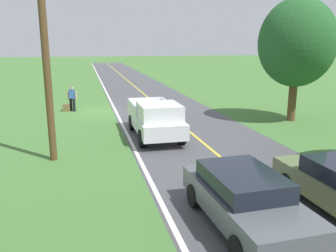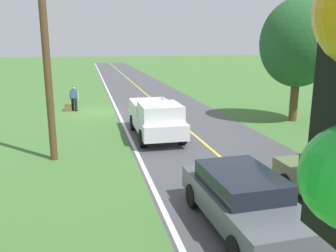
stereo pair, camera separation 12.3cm
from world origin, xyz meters
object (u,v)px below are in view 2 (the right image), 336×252
at_px(pickup_truck_passing, 157,118).
at_px(sedan_ahead_same_lane, 243,198).
at_px(suitcase_carried, 68,108).
at_px(tree_far_side_near, 299,43).
at_px(utility_pole_roadside, 47,69).
at_px(hitchhiker_walking, 74,97).

height_order(pickup_truck_passing, sedan_ahead_same_lane, pickup_truck_passing).
height_order(suitcase_carried, sedan_ahead_same_lane, sedan_ahead_same_lane).
bearing_deg(sedan_ahead_same_lane, suitcase_carried, -73.42).
distance_m(pickup_truck_passing, tree_far_side_near, 9.56).
bearing_deg(sedan_ahead_same_lane, utility_pole_roadside, -52.05).
xyz_separation_m(hitchhiker_walking, tree_far_side_near, (-12.80, 6.16, 3.55)).
bearing_deg(suitcase_carried, hitchhiker_walking, 100.86).
distance_m(suitcase_carried, sedan_ahead_same_lane, 17.61).
bearing_deg(utility_pole_roadside, tree_far_side_near, -162.26).
xyz_separation_m(suitcase_carried, sedan_ahead_same_lane, (-5.02, 16.87, 0.50)).
bearing_deg(sedan_ahead_same_lane, hitchhiker_walking, -74.80).
bearing_deg(pickup_truck_passing, sedan_ahead_same_lane, 92.97).
relative_size(pickup_truck_passing, sedan_ahead_same_lane, 1.21).
distance_m(hitchhiker_walking, tree_far_side_near, 14.64).
height_order(pickup_truck_passing, utility_pole_roadside, utility_pole_roadside).
bearing_deg(hitchhiker_walking, suitcase_carried, 9.04).
distance_m(hitchhiker_walking, sedan_ahead_same_lane, 17.55).
height_order(hitchhiker_walking, tree_far_side_near, tree_far_side_near).
bearing_deg(pickup_truck_passing, tree_far_side_near, -167.50).
relative_size(hitchhiker_walking, utility_pole_roadside, 0.24).
relative_size(hitchhiker_walking, tree_far_side_near, 0.25).
xyz_separation_m(hitchhiker_walking, pickup_truck_passing, (-4.14, 8.07, -0.01)).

